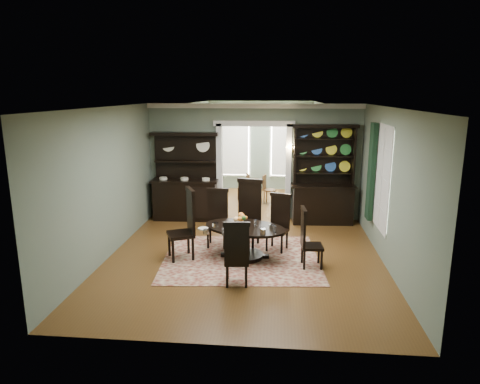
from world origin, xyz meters
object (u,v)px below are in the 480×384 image
object	(u,v)px
dining_table	(245,236)
sideboard	(186,189)
parlor_table	(253,188)
welsh_dresser	(323,188)

from	to	relation	value
dining_table	sideboard	size ratio (longest dim) A/B	0.87
dining_table	parlor_table	distance (m)	4.53
dining_table	sideboard	distance (m)	3.20
sideboard	welsh_dresser	world-z (taller)	welsh_dresser
dining_table	welsh_dresser	size ratio (longest dim) A/B	0.79
welsh_dresser	sideboard	bearing A→B (deg)	176.81
sideboard	parlor_table	world-z (taller)	sideboard
sideboard	parlor_table	xyz separation A→B (m)	(1.64, 1.89, -0.35)
sideboard	parlor_table	bearing A→B (deg)	46.86
dining_table	welsh_dresser	bearing A→B (deg)	74.76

